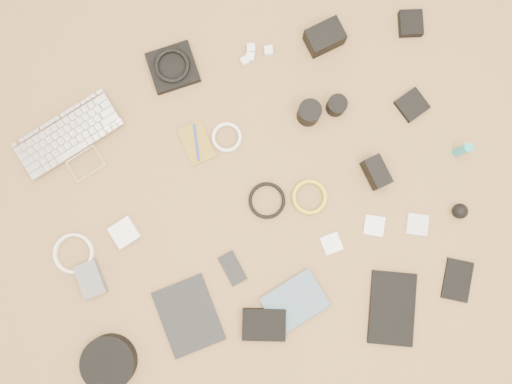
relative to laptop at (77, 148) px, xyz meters
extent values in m
cube|color=olive|center=(0.53, -0.31, -0.03)|extent=(4.00, 4.00, 0.04)
imported|color=#B3B3B7|center=(0.00, 0.00, 0.00)|extent=(0.42, 0.35, 0.03)
cube|color=black|center=(0.37, 0.19, 0.00)|extent=(0.17, 0.16, 0.03)
torus|color=black|center=(0.37, 0.19, 0.02)|extent=(0.15, 0.15, 0.02)
cube|color=silver|center=(0.61, 0.16, 0.00)|extent=(0.03, 0.03, 0.02)
cube|color=silver|center=(0.64, 0.20, 0.00)|extent=(0.03, 0.03, 0.03)
cube|color=silver|center=(0.63, 0.17, 0.00)|extent=(0.04, 0.04, 0.03)
cube|color=silver|center=(0.70, 0.18, 0.00)|extent=(0.03, 0.03, 0.03)
cube|color=black|center=(0.89, 0.17, 0.02)|extent=(0.14, 0.11, 0.07)
cube|color=black|center=(1.19, 0.16, 0.00)|extent=(0.09, 0.10, 0.03)
cube|color=olive|center=(0.39, -0.07, -0.01)|extent=(0.11, 0.15, 0.01)
cylinder|color=#152DB0|center=(0.39, -0.07, 0.00)|extent=(0.02, 0.13, 0.01)
torus|color=white|center=(0.50, -0.08, -0.01)|extent=(0.12, 0.12, 0.01)
cylinder|color=black|center=(0.78, -0.07, 0.03)|extent=(0.10, 0.10, 0.08)
cylinder|color=black|center=(0.87, -0.06, 0.02)|extent=(0.08, 0.08, 0.06)
cube|color=black|center=(1.13, -0.11, 0.00)|extent=(0.11, 0.11, 0.02)
cube|color=silver|center=(0.10, -0.31, 0.00)|extent=(0.10, 0.10, 0.03)
torus|color=white|center=(-0.08, -0.34, -0.01)|extent=(0.17, 0.17, 0.01)
torus|color=black|center=(0.58, -0.32, -0.01)|extent=(0.13, 0.13, 0.01)
torus|color=gold|center=(0.72, -0.34, -0.01)|extent=(0.13, 0.13, 0.01)
cube|color=black|center=(0.94, -0.31, 0.02)|extent=(0.08, 0.11, 0.08)
cylinder|color=teal|center=(1.23, -0.30, 0.04)|extent=(0.03, 0.03, 0.10)
cube|color=#57575C|center=(-0.04, -0.44, 0.00)|extent=(0.09, 0.12, 0.03)
cube|color=black|center=(0.24, -0.62, -0.01)|extent=(0.21, 0.25, 0.01)
cube|color=black|center=(0.42, -0.51, -0.01)|extent=(0.08, 0.12, 0.01)
cube|color=silver|center=(0.75, -0.50, -0.01)|extent=(0.07, 0.07, 0.01)
cube|color=silver|center=(0.90, -0.48, -0.01)|extent=(0.09, 0.09, 0.01)
cube|color=silver|center=(1.04, -0.51, -0.01)|extent=(0.09, 0.09, 0.01)
sphere|color=black|center=(1.18, -0.49, 0.01)|extent=(0.07, 0.07, 0.05)
cylinder|color=black|center=(-0.04, -0.71, 0.01)|extent=(0.20, 0.20, 0.05)
cube|color=black|center=(0.48, -0.70, 0.00)|extent=(0.16, 0.13, 0.03)
imported|color=#425D70|center=(0.61, -0.73, 0.00)|extent=(0.23, 0.20, 0.02)
cube|color=black|center=(0.89, -0.75, -0.01)|extent=(0.21, 0.27, 0.02)
cube|color=black|center=(1.13, -0.71, -0.01)|extent=(0.14, 0.16, 0.01)
camera|label=1|loc=(0.52, -0.41, 1.64)|focal=35.00mm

